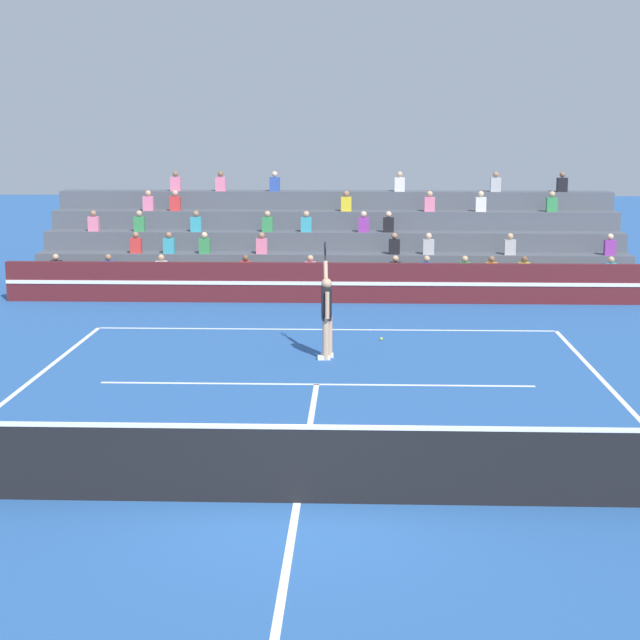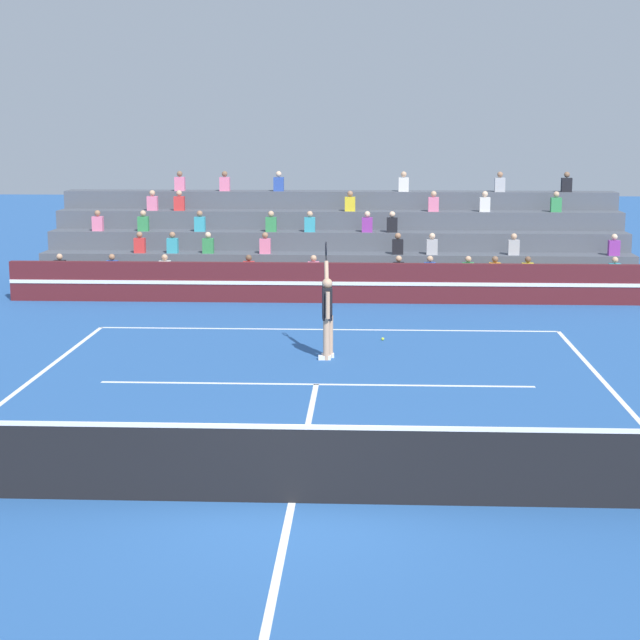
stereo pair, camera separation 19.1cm
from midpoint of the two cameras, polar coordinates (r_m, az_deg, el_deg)
name	(u,v)px [view 1 (the left image)]	position (r m, az deg, el deg)	size (l,w,h in m)	color
ground_plane	(297,503)	(14.15, -1.63, -9.73)	(120.00, 120.00, 0.00)	#285699
court_lines	(297,503)	(14.15, -1.63, -9.71)	(11.10, 23.90, 0.01)	white
tennis_net	(297,463)	(13.97, -1.64, -7.63)	(12.00, 0.10, 1.10)	black
sponsor_banner_wall	(330,283)	(29.42, 0.36, 2.00)	(18.00, 0.26, 1.10)	#51191E
bleacher_stand	(334,250)	(33.12, 0.56, 3.76)	(17.47, 4.75, 3.38)	#4C515B
tennis_player	(327,312)	(22.32, 0.12, 0.41)	(0.33, 1.08, 2.46)	tan
tennis_ball	(381,339)	(24.41, 3.06, -1.01)	(0.07, 0.07, 0.07)	#C6DB33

